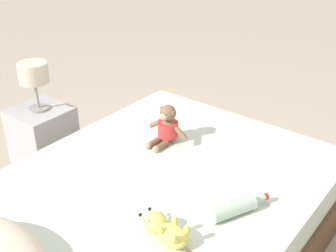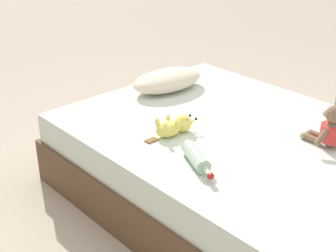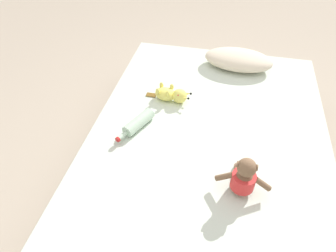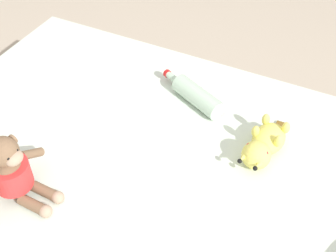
# 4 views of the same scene
# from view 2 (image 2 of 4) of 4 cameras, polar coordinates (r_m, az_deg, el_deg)

# --- Properties ---
(ground_plane) EXTENTS (16.00, 16.00, 0.00)m
(ground_plane) POSITION_cam_2_polar(r_m,az_deg,el_deg) (2.97, 8.14, -8.76)
(ground_plane) COLOR #B7A893
(bed) EXTENTS (1.51, 2.05, 0.47)m
(bed) POSITION_cam_2_polar(r_m,az_deg,el_deg) (2.85, 8.42, -4.95)
(bed) COLOR brown
(bed) RESTS_ON ground_plane
(pillow) EXTENTS (0.55, 0.33, 0.14)m
(pillow) POSITION_cam_2_polar(r_m,az_deg,el_deg) (3.28, -0.07, 5.47)
(pillow) COLOR beige
(pillow) RESTS_ON bed
(plush_monkey) EXTENTS (0.29, 0.23, 0.24)m
(plush_monkey) POSITION_cam_2_polar(r_m,az_deg,el_deg) (2.65, 18.73, -0.37)
(plush_monkey) COLOR brown
(plush_monkey) RESTS_ON bed
(plush_yellow_creature) EXTENTS (0.33, 0.13, 0.10)m
(plush_yellow_creature) POSITION_cam_2_polar(r_m,az_deg,el_deg) (2.66, 0.77, -0.01)
(plush_yellow_creature) COLOR #EAE066
(plush_yellow_creature) RESTS_ON bed
(glass_bottle) EXTENTS (0.18, 0.31, 0.08)m
(glass_bottle) POSITION_cam_2_polar(r_m,az_deg,el_deg) (2.37, 3.39, -3.74)
(glass_bottle) COLOR #B2D1B7
(glass_bottle) RESTS_ON bed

